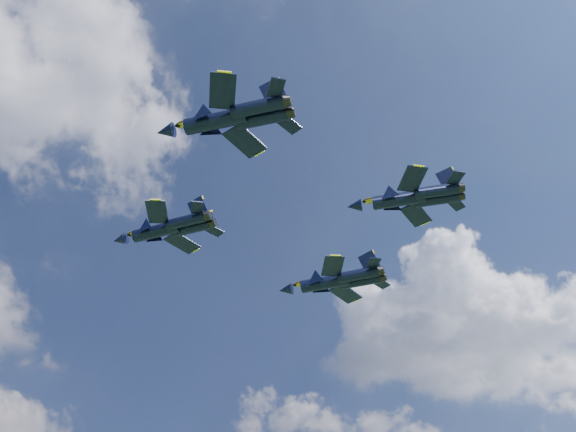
% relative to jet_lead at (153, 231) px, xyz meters
% --- Properties ---
extents(jet_lead, '(13.43, 16.06, 4.06)m').
position_rel_jet_lead_xyz_m(jet_lead, '(0.00, 0.00, 0.00)').
color(jet_lead, black).
extents(jet_left, '(14.63, 15.88, 4.16)m').
position_rel_jet_lead_xyz_m(jet_left, '(-3.91, -24.88, -1.74)').
color(jet_left, black).
extents(jet_right, '(14.51, 16.63, 4.27)m').
position_rel_jet_lead_xyz_m(jet_right, '(26.34, -5.03, -1.97)').
color(jet_right, black).
extents(jet_slot, '(13.62, 14.06, 3.77)m').
position_rel_jet_lead_xyz_m(jet_slot, '(21.59, -27.30, -3.16)').
color(jet_slot, black).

